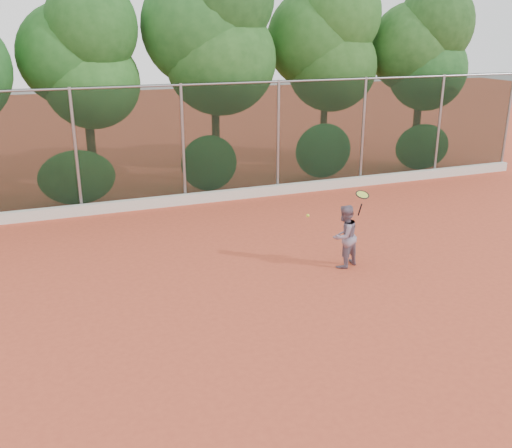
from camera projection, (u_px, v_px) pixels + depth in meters
name	position (u px, v px, depth m)	size (l,w,h in m)	color
ground	(274.00, 301.00, 10.96)	(80.00, 80.00, 0.00)	#C64B2E
concrete_curb	(187.00, 199.00, 16.94)	(24.00, 0.20, 0.30)	silver
tennis_player	(344.00, 236.00, 12.34)	(0.68, 0.53, 1.40)	slate
chainlink_fence	(183.00, 141.00, 16.54)	(24.09, 0.09, 3.50)	black
foliage_backdrop	(146.00, 48.00, 17.28)	(23.70, 3.63, 7.55)	#492B1C
tennis_racket	(362.00, 196.00, 11.99)	(0.30, 0.29, 0.56)	black
tennis_ball_in_flight	(308.00, 216.00, 11.62)	(0.07, 0.07, 0.07)	#D3E033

